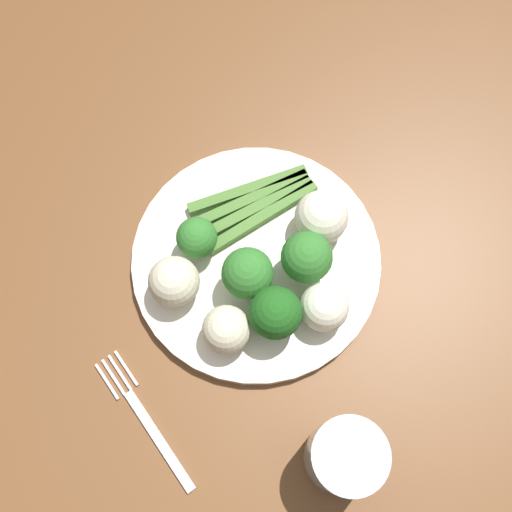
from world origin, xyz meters
TOP-DOWN VIEW (x-y plane):
  - ground_plane at (0.00, 0.00)m, footprint 6.00×6.00m
  - dining_table at (0.00, 0.00)m, footprint 1.20×0.97m
  - plate at (0.04, -0.02)m, footprint 0.28×0.28m
  - asparagus_bundle at (0.09, 0.02)m, footprint 0.15×0.10m
  - broccoli_front at (0.01, 0.04)m, footprint 0.04×0.04m
  - broccoli_back at (0.01, -0.03)m, footprint 0.05×0.05m
  - broccoli_outer_edge at (0.07, -0.07)m, footprint 0.06×0.06m
  - broccoli_left at (0.00, -0.08)m, footprint 0.06×0.06m
  - cauliflower_back_right at (0.12, -0.05)m, footprint 0.06×0.06m
  - cauliflower_near_fork at (-0.04, 0.03)m, footprint 0.05×0.05m
  - cauliflower_near_center at (-0.04, -0.05)m, footprint 0.05×0.05m
  - cauliflower_front_left at (0.04, -0.11)m, footprint 0.05×0.05m
  - fork at (-0.16, -0.04)m, footprint 0.06×0.16m
  - water_glass at (-0.07, -0.22)m, footprint 0.07×0.07m

SIDE VIEW (x-z plane):
  - ground_plane at x=0.00m, z-range -0.02..0.00m
  - dining_table at x=0.00m, z-range 0.26..0.98m
  - fork at x=-0.16m, z-range 0.72..0.73m
  - plate at x=0.04m, z-range 0.72..0.74m
  - asparagus_bundle at x=0.09m, z-range 0.74..0.75m
  - cauliflower_near_center at x=-0.04m, z-range 0.74..0.79m
  - cauliflower_front_left at x=0.04m, z-range 0.74..0.79m
  - cauliflower_near_fork at x=-0.04m, z-range 0.74..0.79m
  - cauliflower_back_right at x=0.12m, z-range 0.74..0.80m
  - water_glass at x=-0.07m, z-range 0.72..0.81m
  - broccoli_front at x=0.01m, z-range 0.74..0.80m
  - broccoli_back at x=0.01m, z-range 0.74..0.81m
  - broccoli_left at x=0.00m, z-range 0.74..0.81m
  - broccoli_outer_edge at x=0.07m, z-range 0.74..0.81m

